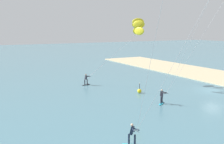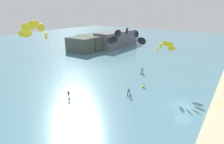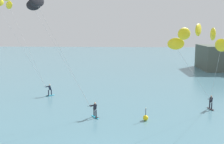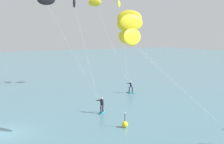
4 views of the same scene
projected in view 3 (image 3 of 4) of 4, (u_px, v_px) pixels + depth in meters
name	position (u px, v px, depth m)	size (l,w,h in m)	color
kitesurfer_nearshore	(5.00, 2.00, 34.78)	(7.48, 5.97, 14.72)	#23ADD1
kitesurfer_mid_water	(199.00, 41.00, 23.34)	(6.62, 9.30, 9.87)	#333338
kitesurfer_far_out	(37.00, 0.00, 24.20)	(7.57, 5.87, 13.73)	#23ADD1
marker_buoy	(146.00, 118.00, 27.04)	(0.56, 0.56, 1.38)	yellow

